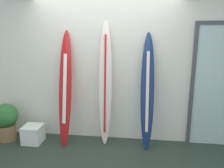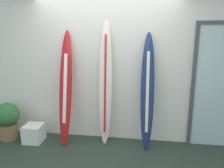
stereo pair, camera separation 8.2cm
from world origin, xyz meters
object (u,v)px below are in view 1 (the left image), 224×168
object	(u,v)px
display_block_left	(33,134)
potted_plant	(6,120)
surfboard_crimson	(65,90)
surfboard_navy	(147,93)
surfboard_ivory	(105,84)
glass_door	(224,84)

from	to	relation	value
display_block_left	potted_plant	distance (m)	0.57
surfboard_crimson	potted_plant	xyz separation A→B (m)	(-1.13, -0.06, -0.59)
surfboard_navy	display_block_left	world-z (taller)	surfboard_navy
surfboard_ivory	surfboard_navy	xyz separation A→B (m)	(0.72, -0.06, -0.10)
surfboard_crimson	potted_plant	size ratio (longest dim) A/B	2.88
surfboard_navy	glass_door	size ratio (longest dim) A/B	0.92
surfboard_ivory	potted_plant	xyz separation A→B (m)	(-1.81, -0.16, -0.68)
surfboard_crimson	surfboard_ivory	world-z (taller)	surfboard_ivory
display_block_left	potted_plant	bearing A→B (deg)	175.51
surfboard_ivory	surfboard_navy	distance (m)	0.73
potted_plant	surfboard_ivory	bearing A→B (deg)	4.94
display_block_left	glass_door	bearing A→B (deg)	6.01
surfboard_ivory	glass_door	world-z (taller)	surfboard_ivory
surfboard_ivory	surfboard_navy	bearing A→B (deg)	-5.15
glass_door	surfboard_navy	bearing A→B (deg)	-170.52
glass_door	potted_plant	xyz separation A→B (m)	(-3.80, -0.30, -0.71)
potted_plant	display_block_left	bearing A→B (deg)	-4.49
display_block_left	surfboard_ivory	bearing A→B (deg)	8.70
surfboard_ivory	display_block_left	world-z (taller)	surfboard_ivory
display_block_left	glass_door	distance (m)	3.42
display_block_left	potted_plant	world-z (taller)	potted_plant
surfboard_crimson	surfboard_ivory	distance (m)	0.70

